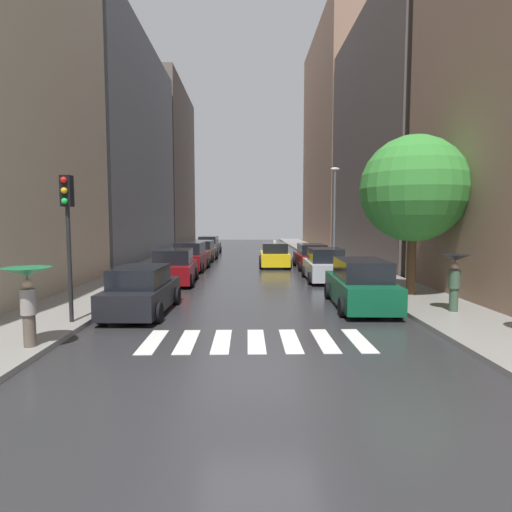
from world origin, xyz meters
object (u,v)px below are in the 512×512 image
(parked_car_left_second, at_px, (174,268))
(lamp_post_right, at_px, (334,209))
(parked_car_left_third, at_px, (191,257))
(parked_car_left_fourth, at_px, (202,251))
(parked_car_right_nearest, at_px, (360,285))
(traffic_light_left_corner, at_px, (67,216))
(parked_car_right_second, at_px, (324,266))
(street_tree_right, at_px, (414,189))
(taxi_midroad, at_px, (274,255))
(pedestrian_far_side, at_px, (28,287))
(parked_car_left_fifth, at_px, (209,246))
(pedestrian_near_tree, at_px, (455,271))
(parked_car_right_third, at_px, (311,257))
(parked_car_left_nearest, at_px, (142,291))

(parked_car_left_second, height_order, lamp_post_right, lamp_post_right)
(parked_car_left_second, height_order, parked_car_left_third, parked_car_left_third)
(parked_car_left_fourth, height_order, parked_car_right_nearest, parked_car_right_nearest)
(traffic_light_left_corner, bearing_deg, parked_car_right_nearest, 15.49)
(parked_car_right_second, distance_m, street_tree_right, 6.56)
(taxi_midroad, distance_m, pedestrian_far_side, 19.75)
(parked_car_left_fourth, bearing_deg, parked_car_left_fifth, 3.39)
(parked_car_right_nearest, distance_m, street_tree_right, 4.76)
(traffic_light_left_corner, bearing_deg, taxi_midroad, 66.11)
(parked_car_left_third, distance_m, parked_car_right_second, 8.91)
(pedestrian_near_tree, xyz_separation_m, traffic_light_left_corner, (-12.06, -1.21, 1.81))
(parked_car_right_nearest, height_order, pedestrian_near_tree, pedestrian_near_tree)
(parked_car_right_third, distance_m, street_tree_right, 11.31)
(parked_car_left_third, relative_size, parked_car_right_third, 0.92)
(parked_car_left_nearest, distance_m, parked_car_right_second, 10.63)
(parked_car_right_nearest, bearing_deg, parked_car_left_nearest, 98.22)
(parked_car_right_second, xyz_separation_m, lamp_post_right, (1.76, 6.15, 3.11))
(pedestrian_far_side, bearing_deg, parked_car_left_third, -82.39)
(parked_car_right_nearest, bearing_deg, pedestrian_far_side, 120.80)
(parked_car_left_second, bearing_deg, traffic_light_left_corner, 167.20)
(parked_car_left_fifth, xyz_separation_m, parked_car_right_second, (7.58, -17.61, 0.02))
(pedestrian_near_tree, xyz_separation_m, street_tree_right, (-0.18, 3.20, 2.92))
(parked_car_left_fourth, bearing_deg, street_tree_right, -144.51)
(parked_car_right_second, distance_m, traffic_light_left_corner, 13.30)
(parked_car_right_nearest, relative_size, parked_car_right_third, 1.02)
(parked_car_right_second, distance_m, taxi_midroad, 7.11)
(parked_car_left_nearest, relative_size, parked_car_left_third, 1.00)
(parked_car_left_second, distance_m, parked_car_right_third, 10.06)
(parked_car_right_third, distance_m, lamp_post_right, 3.57)
(parked_car_left_nearest, bearing_deg, parked_car_left_third, 1.72)
(parked_car_right_second, bearing_deg, parked_car_left_fourth, 35.73)
(parked_car_left_second, distance_m, pedestrian_far_side, 11.07)
(parked_car_right_third, xyz_separation_m, pedestrian_near_tree, (2.65, -13.62, 0.72))
(parked_car_left_fifth, height_order, pedestrian_far_side, pedestrian_far_side)
(parked_car_left_fifth, bearing_deg, parked_car_right_nearest, -160.21)
(pedestrian_far_side, bearing_deg, pedestrian_near_tree, -149.81)
(parked_car_left_nearest, distance_m, lamp_post_right, 16.79)
(parked_car_right_nearest, height_order, parked_car_right_second, parked_car_right_nearest)
(parked_car_left_second, height_order, parked_car_right_nearest, parked_car_right_nearest)
(parked_car_right_third, height_order, lamp_post_right, lamp_post_right)
(parked_car_left_fifth, bearing_deg, lamp_post_right, -138.54)
(pedestrian_far_side, bearing_deg, parked_car_left_fourth, -80.95)
(parked_car_right_second, bearing_deg, parked_car_right_nearest, -178.05)
(parked_car_left_third, height_order, parked_car_left_fourth, parked_car_left_third)
(parked_car_left_nearest, xyz_separation_m, taxi_midroad, (5.45, 14.20, 0.01))
(parked_car_left_fifth, relative_size, parked_car_right_nearest, 0.97)
(parked_car_left_second, relative_size, traffic_light_left_corner, 1.02)
(pedestrian_near_tree, bearing_deg, parked_car_left_fourth, 30.22)
(taxi_midroad, bearing_deg, pedestrian_near_tree, -160.38)
(street_tree_right, relative_size, traffic_light_left_corner, 1.48)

